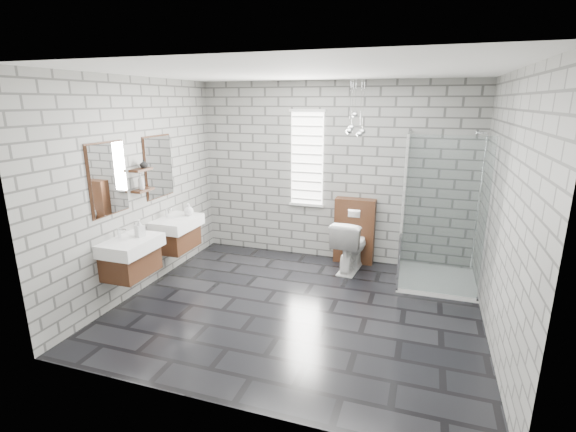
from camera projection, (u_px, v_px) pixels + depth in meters
The scene contains 20 objects.
floor at pixel (297, 308), 5.04m from camera, with size 4.20×3.60×0.02m, color black.
ceiling at pixel (298, 70), 4.31m from camera, with size 4.20×3.60×0.02m, color white.
wall_back at pixel (333, 173), 6.33m from camera, with size 4.20×0.02×2.70m, color gray.
wall_front at pixel (224, 252), 3.02m from camera, with size 4.20×0.02×2.70m, color gray.
wall_left at pixel (140, 187), 5.32m from camera, with size 0.02×3.60×2.70m, color gray.
wall_right at pixel (506, 214), 4.03m from camera, with size 0.02×3.60×2.70m, color gray.
vanity_left at pixel (128, 246), 4.90m from camera, with size 0.47×0.70×1.57m.
vanity_right at pixel (174, 224), 5.77m from camera, with size 0.47×0.70×1.57m.
shelf_lower at pixel (143, 190), 5.25m from camera, with size 0.14×0.30×0.03m, color #492816.
shelf_upper at pixel (141, 170), 5.18m from camera, with size 0.14×0.30×0.03m, color #492816.
window at pixel (307, 159), 6.37m from camera, with size 0.56×0.05×1.48m.
cistern_panel at pixel (354, 231), 6.34m from camera, with size 0.60×0.20×1.00m, color #492816.
flush_plate at pixel (354, 213), 6.16m from camera, with size 0.18×0.01×0.12m, color silver.
shower_enclosure at pixel (432, 250), 5.52m from camera, with size 1.00×1.00×2.03m.
pendant_cluster at pixel (356, 127), 5.62m from camera, with size 0.24×0.28×0.77m.
toilet at pixel (350, 245), 6.06m from camera, with size 0.43×0.75×0.77m, color white.
soap_bottle_a at pixel (140, 228), 4.93m from camera, with size 0.09×0.10×0.21m, color #B2B2B2.
soap_bottle_b at pixel (189, 209), 5.85m from camera, with size 0.13×0.13×0.17m, color #B2B2B2.
soap_bottle_c at pixel (141, 182), 5.19m from camera, with size 0.08×0.08×0.20m, color #B2B2B2.
vase at pixel (144, 164), 5.21m from camera, with size 0.10×0.10×0.10m, color #B2B2B2.
Camera 1 is at (1.34, -4.36, 2.40)m, focal length 26.00 mm.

